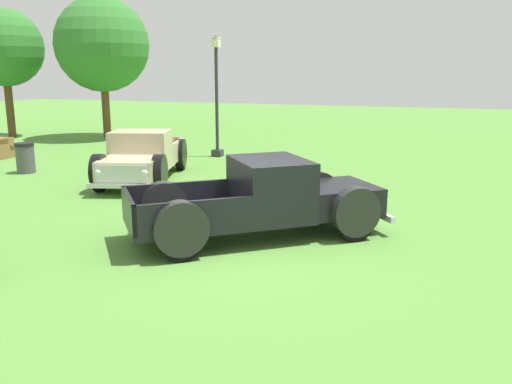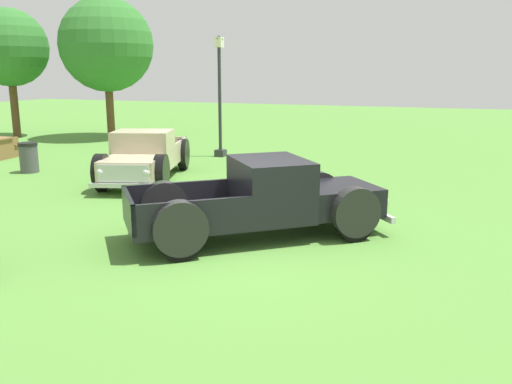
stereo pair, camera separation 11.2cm
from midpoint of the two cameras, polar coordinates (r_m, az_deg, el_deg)
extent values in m
plane|color=#548C38|center=(9.80, -0.97, -6.16)|extent=(80.00, 80.00, 0.00)
cube|color=black|center=(11.01, 8.66, -0.63)|extent=(2.12, 2.11, 0.55)
cube|color=silver|center=(11.38, 12.10, -0.33)|extent=(1.09, 0.91, 0.46)
sphere|color=silver|center=(11.87, 10.54, 0.42)|extent=(0.20, 0.20, 0.20)
sphere|color=silver|center=(10.86, 13.63, -0.89)|extent=(0.20, 0.20, 0.20)
cube|color=black|center=(10.39, 1.87, 0.39)|extent=(2.11, 2.06, 1.14)
cube|color=#8C9EA8|center=(10.56, 4.97, 1.95)|extent=(1.14, 0.94, 0.50)
cube|color=black|center=(10.07, -7.22, -3.19)|extent=(2.61, 2.67, 0.10)
cube|color=black|center=(10.74, -8.13, -0.41)|extent=(1.39, 1.66, 0.55)
cube|color=black|center=(9.23, -6.28, -2.55)|extent=(1.39, 1.66, 0.55)
cube|color=black|center=(9.84, -13.02, -1.84)|extent=(1.34, 1.12, 0.55)
cylinder|color=black|center=(11.80, 6.76, -1.03)|extent=(0.65, 0.72, 0.76)
cylinder|color=#B7B7BC|center=(11.81, 6.74, -1.02)|extent=(0.38, 0.39, 0.30)
cylinder|color=black|center=(11.76, 6.79, -0.12)|extent=(0.82, 0.92, 0.96)
cylinder|color=black|center=(10.37, 10.72, -3.12)|extent=(0.65, 0.72, 0.76)
cylinder|color=#B7B7BC|center=(10.36, 10.75, -3.13)|extent=(0.38, 0.39, 0.30)
cylinder|color=black|center=(10.32, 10.77, -2.10)|extent=(0.82, 0.92, 0.96)
cylinder|color=black|center=(10.83, -9.40, -2.38)|extent=(0.65, 0.72, 0.76)
cylinder|color=#B7B7BC|center=(10.84, -9.41, -2.37)|extent=(0.38, 0.39, 0.30)
cylinder|color=black|center=(10.78, -9.44, -1.40)|extent=(0.82, 0.92, 0.96)
cylinder|color=black|center=(9.25, -7.68, -4.97)|extent=(0.65, 0.72, 0.76)
cylinder|color=#B7B7BC|center=(9.24, -7.66, -4.99)|extent=(0.38, 0.39, 0.30)
cylinder|color=black|center=(9.19, -7.71, -3.84)|extent=(0.82, 0.92, 0.96)
cube|color=silver|center=(11.47, 12.19, -1.83)|extent=(1.47, 1.23, 0.12)
cube|color=#C6B793|center=(14.65, -12.87, 2.47)|extent=(1.83, 1.84, 0.53)
cube|color=silver|center=(13.95, -13.68, 1.91)|extent=(0.46, 1.27, 0.45)
sphere|color=silver|center=(13.81, -11.32, 2.03)|extent=(0.19, 0.19, 0.19)
sphere|color=silver|center=(14.14, -15.95, 2.03)|extent=(0.19, 0.19, 0.19)
cube|color=#C6B793|center=(15.90, -11.64, 4.38)|extent=(1.69, 1.92, 1.11)
cube|color=#8C9EA8|center=(15.30, -12.22, 4.95)|extent=(0.47, 1.34, 0.49)
cube|color=#C6B793|center=(17.55, -10.26, 3.54)|extent=(2.43, 2.16, 0.10)
cube|color=#C6B793|center=(17.34, -7.82, 4.57)|extent=(1.95, 0.70, 0.53)
cube|color=#C6B793|center=(17.69, -12.74, 4.53)|extent=(1.95, 0.70, 0.53)
cube|color=#C6B793|center=(18.44, -9.63, 4.99)|extent=(0.57, 1.56, 0.53)
cylinder|color=black|center=(14.51, -9.74, 1.43)|extent=(0.76, 0.43, 0.73)
cylinder|color=#B7B7BC|center=(14.50, -9.70, 1.43)|extent=(0.35, 0.31, 0.29)
cylinder|color=black|center=(14.47, -9.76, 2.15)|extent=(0.96, 0.54, 0.93)
cylinder|color=black|center=(14.94, -15.82, 1.46)|extent=(0.76, 0.43, 0.73)
cylinder|color=#B7B7BC|center=(14.94, -15.86, 1.46)|extent=(0.35, 0.31, 0.29)
cylinder|color=black|center=(14.90, -15.87, 2.16)|extent=(0.96, 0.54, 0.93)
cylinder|color=black|center=(17.63, -7.51, 3.52)|extent=(0.76, 0.43, 0.73)
cylinder|color=#B7B7BC|center=(17.62, -7.48, 3.52)|extent=(0.35, 0.31, 0.29)
cylinder|color=black|center=(17.60, -7.53, 4.11)|extent=(0.96, 0.54, 0.93)
cylinder|color=black|center=(17.98, -12.61, 3.50)|extent=(0.76, 0.43, 0.73)
cylinder|color=#B7B7BC|center=(17.99, -12.64, 3.50)|extent=(0.35, 0.31, 0.29)
cylinder|color=black|center=(17.96, -12.64, 4.08)|extent=(0.96, 0.54, 0.93)
cube|color=silver|center=(13.97, -13.66, 0.67)|extent=(0.64, 1.70, 0.12)
cube|color=#2D2D33|center=(20.33, -3.62, 4.15)|extent=(0.36, 0.36, 0.25)
cylinder|color=#2D2D33|center=(20.12, -3.70, 9.74)|extent=(0.12, 0.12, 3.72)
cube|color=#F2EACC|center=(20.12, -3.78, 15.54)|extent=(0.28, 0.28, 0.36)
cone|color=#2D2D33|center=(20.13, -3.79, 16.05)|extent=(0.32, 0.32, 0.14)
cube|color=olive|center=(21.52, -24.91, 4.14)|extent=(1.40, 0.21, 0.75)
cylinder|color=#4C4C51|center=(18.47, -22.75, 3.23)|extent=(0.56, 0.56, 0.85)
cylinder|color=black|center=(18.40, -22.87, 4.69)|extent=(0.59, 0.59, 0.10)
cylinder|color=brown|center=(26.64, -15.07, 8.44)|extent=(0.36, 0.36, 2.69)
sphere|color=#33752D|center=(26.60, -15.45, 14.80)|extent=(4.29, 4.29, 4.29)
cylinder|color=brown|center=(28.49, -24.08, 8.19)|extent=(0.36, 0.36, 2.85)
sphere|color=#33752D|center=(28.45, -24.60, 13.75)|extent=(3.60, 3.60, 3.60)
camera|label=1|loc=(0.06, -89.69, 0.07)|focal=37.79mm
camera|label=2|loc=(0.06, 90.31, -0.07)|focal=37.79mm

